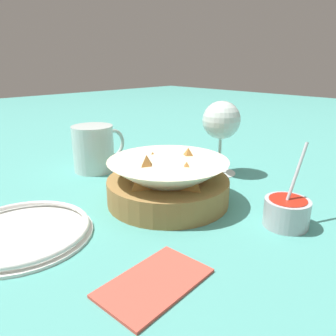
# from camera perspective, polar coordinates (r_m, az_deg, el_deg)

# --- Properties ---
(ground_plane) EXTENTS (4.00, 4.00, 0.00)m
(ground_plane) POSITION_cam_1_polar(r_m,az_deg,el_deg) (0.59, -0.97, -6.62)
(ground_plane) COLOR teal
(food_basket) EXTENTS (0.22, 0.22, 0.10)m
(food_basket) POSITION_cam_1_polar(r_m,az_deg,el_deg) (0.59, -0.02, -2.54)
(food_basket) COLOR olive
(food_basket) RESTS_ON ground_plane
(sauce_cup) EXTENTS (0.08, 0.07, 0.13)m
(sauce_cup) POSITION_cam_1_polar(r_m,az_deg,el_deg) (0.54, 19.96, -7.06)
(sauce_cup) COLOR #B7B7BC
(sauce_cup) RESTS_ON ground_plane
(wine_glass) EXTENTS (0.08, 0.08, 0.16)m
(wine_glass) POSITION_cam_1_polar(r_m,az_deg,el_deg) (0.73, 9.26, 7.82)
(wine_glass) COLOR silver
(wine_glass) RESTS_ON ground_plane
(beer_mug) EXTENTS (0.13, 0.09, 0.11)m
(beer_mug) POSITION_cam_1_polar(r_m,az_deg,el_deg) (0.78, -12.72, 3.08)
(beer_mug) COLOR silver
(beer_mug) RESTS_ON ground_plane
(side_plate) EXTENTS (0.21, 0.21, 0.01)m
(side_plate) POSITION_cam_1_polar(r_m,az_deg,el_deg) (0.54, -24.19, -10.11)
(side_plate) COLOR white
(side_plate) RESTS_ON ground_plane
(napkin) EXTENTS (0.14, 0.09, 0.01)m
(napkin) POSITION_cam_1_polar(r_m,az_deg,el_deg) (0.40, -2.39, -19.11)
(napkin) COLOR #DB4C3D
(napkin) RESTS_ON ground_plane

